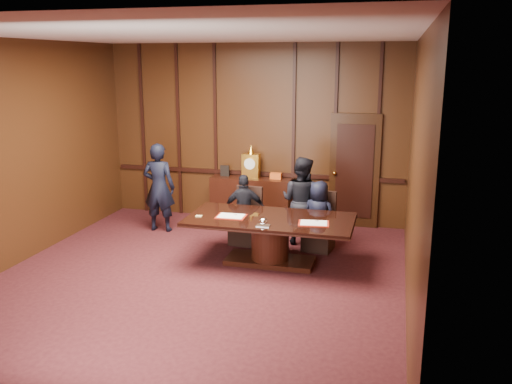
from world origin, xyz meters
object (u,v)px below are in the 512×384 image
signatory_right (318,216)px  witness_left (159,187)px  sideboard (251,198)px  conference_table (270,233)px  signatory_left (244,210)px  witness_right (301,201)px

signatory_right → witness_left: 3.10m
sideboard → signatory_right: 2.06m
witness_left → conference_table: bearing=151.8°
conference_table → sideboard: bearing=112.6°
sideboard → signatory_left: size_ratio=1.28×
signatory_left → witness_right: 1.01m
signatory_left → signatory_right: bearing=164.1°
conference_table → signatory_right: size_ratio=2.16×
conference_table → signatory_left: bearing=129.1°
sideboard → signatory_left: (0.25, -1.36, 0.14)m
conference_table → witness_left: size_ratio=1.56×
sideboard → signatory_right: (1.55, -1.36, 0.12)m
witness_left → signatory_right: bearing=170.7°
conference_table → signatory_left: size_ratio=2.09×
sideboard → conference_table: 2.34m
conference_table → witness_right: size_ratio=1.68×
conference_table → witness_right: witness_right is taller
witness_right → signatory_left: bearing=35.4°
signatory_right → witness_left: size_ratio=0.72×
sideboard → conference_table: bearing=-67.4°
signatory_left → signatory_right: size_ratio=1.03×
sideboard → signatory_right: size_ratio=1.32×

